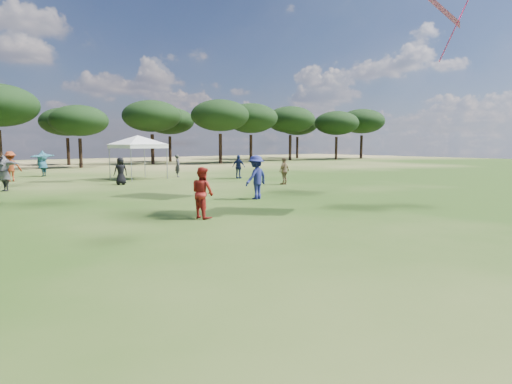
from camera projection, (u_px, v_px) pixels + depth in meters
tent_right at (138, 137)px, 28.40m from camera, size 5.75×5.75×3.22m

